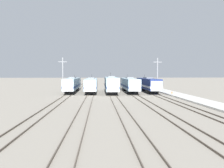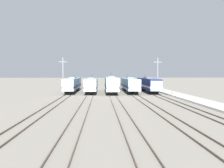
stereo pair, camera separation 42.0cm
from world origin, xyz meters
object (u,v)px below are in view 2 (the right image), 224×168
at_px(locomotive_center, 111,84).
at_px(locomotive_center_left, 91,85).
at_px(locomotive_far_left, 73,84).
at_px(catenary_tower_right, 158,74).
at_px(catenary_tower_left, 63,74).
at_px(traffic_cone, 172,92).
at_px(locomotive_far_right, 148,84).
at_px(locomotive_center_right, 130,84).

bearing_deg(locomotive_center, locomotive_center_left, 163.76).
distance_m(locomotive_far_left, catenary_tower_right, 22.79).
bearing_deg(catenary_tower_left, traffic_cone, -13.71).
relative_size(locomotive_center, locomotive_far_right, 0.87).
distance_m(locomotive_center_left, locomotive_far_right, 15.31).
bearing_deg(traffic_cone, catenary_tower_right, 105.47).
xyz_separation_m(locomotive_center, locomotive_far_right, (10.16, 2.93, -0.17)).
distance_m(locomotive_far_left, locomotive_far_right, 20.32).
distance_m(locomotive_center_right, locomotive_far_right, 5.08).
distance_m(locomotive_center_left, catenary_tower_right, 17.74).
relative_size(locomotive_center_left, locomotive_center_right, 0.86).
distance_m(catenary_tower_left, traffic_cone, 27.79).
height_order(locomotive_far_right, catenary_tower_right, catenary_tower_right).
relative_size(locomotive_far_left, locomotive_center, 1.16).
relative_size(locomotive_far_right, traffic_cone, 38.76).
height_order(locomotive_center_right, catenary_tower_right, catenary_tower_right).
bearing_deg(locomotive_far_left, locomotive_center_left, -19.55).
bearing_deg(catenary_tower_left, locomotive_center, -9.31).
height_order(locomotive_far_left, traffic_cone, locomotive_far_left).
relative_size(catenary_tower_left, catenary_tower_right, 1.00).
xyz_separation_m(locomotive_far_left, locomotive_far_right, (20.32, -0.36, -0.03)).
bearing_deg(locomotive_center_left, locomotive_far_right, 5.43).
xyz_separation_m(locomotive_center, traffic_cone, (14.24, -4.47, -1.70)).
xyz_separation_m(locomotive_far_left, locomotive_center_left, (5.08, -1.80, -0.04)).
height_order(locomotive_center, catenary_tower_right, catenary_tower_right).
bearing_deg(locomotive_far_left, locomotive_center_right, -1.82).
xyz_separation_m(catenary_tower_left, catenary_tower_right, (24.88, 0.00, 0.00)).
height_order(locomotive_center_left, traffic_cone, locomotive_center_left).
bearing_deg(locomotive_far_left, catenary_tower_left, -151.38).
distance_m(locomotive_far_left, locomotive_center_right, 15.25).
bearing_deg(catenary_tower_right, locomotive_far_right, 158.66).
relative_size(catenary_tower_right, traffic_cone, 19.03).
bearing_deg(locomotive_center, locomotive_far_left, 162.09).
bearing_deg(locomotive_center_right, locomotive_center_left, -172.60).
distance_m(locomotive_far_left, locomotive_center_left, 5.39).
bearing_deg(locomotive_center_left, locomotive_center, -16.24).
bearing_deg(locomotive_center_left, locomotive_far_left, 160.45).
distance_m(locomotive_center, catenary_tower_right, 12.86).
distance_m(locomotive_far_right, traffic_cone, 8.58).
bearing_deg(catenary_tower_right, catenary_tower_left, 180.00).
height_order(locomotive_center_left, locomotive_far_right, locomotive_center_left).
bearing_deg(locomotive_center_left, traffic_cone, -17.11).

